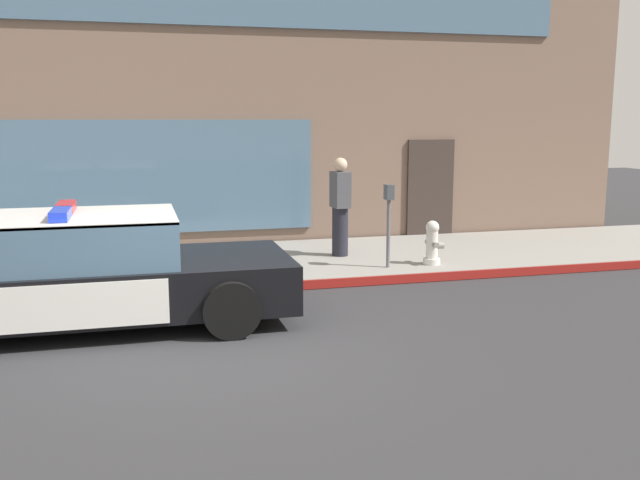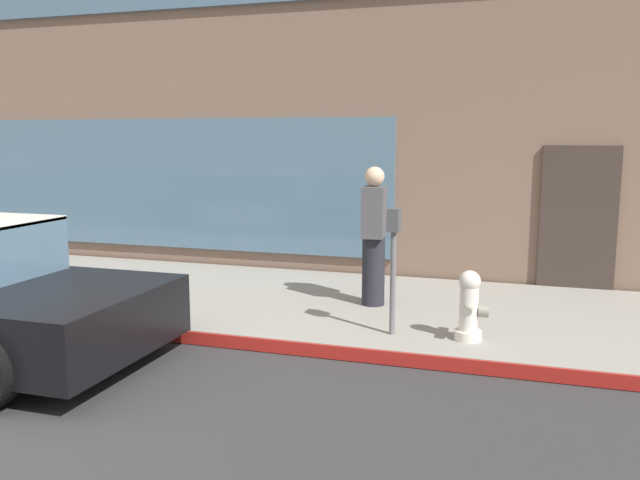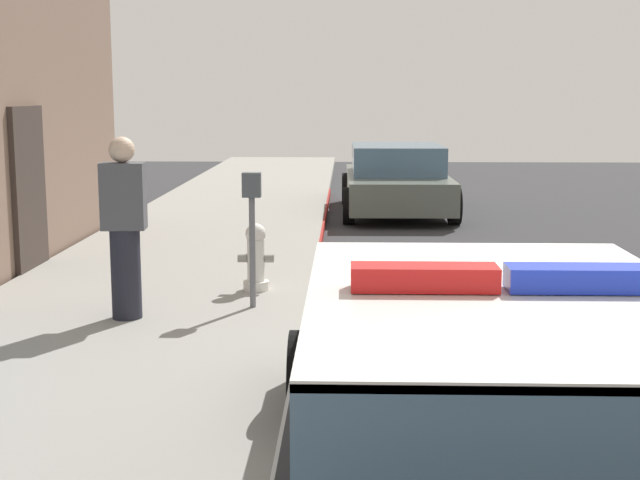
# 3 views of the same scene
# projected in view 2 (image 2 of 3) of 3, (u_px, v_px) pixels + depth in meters

# --- Properties ---
(sidewalk) EXTENTS (48.00, 3.42, 0.15)m
(sidewalk) POSITION_uv_depth(u_px,v_px,m) (186.00, 294.00, 8.96)
(sidewalk) COLOR gray
(sidewalk) RESTS_ON ground
(curb_red_paint) EXTENTS (28.80, 0.04, 0.14)m
(curb_red_paint) POSITION_uv_depth(u_px,v_px,m) (110.00, 329.00, 7.34)
(curb_red_paint) COLOR maroon
(curb_red_paint) RESTS_ON ground
(storefront_building) EXTENTS (21.22, 10.03, 6.59)m
(storefront_building) POSITION_uv_depth(u_px,v_px,m) (275.00, 90.00, 15.17)
(storefront_building) COLOR #7A6051
(storefront_building) RESTS_ON ground
(fire_hydrant) EXTENTS (0.34, 0.39, 0.73)m
(fire_hydrant) POSITION_uv_depth(u_px,v_px,m) (469.00, 306.00, 6.66)
(fire_hydrant) COLOR silver
(fire_hydrant) RESTS_ON sidewalk
(pedestrian_on_sidewalk) EXTENTS (0.29, 0.42, 1.71)m
(pedestrian_on_sidewalk) POSITION_uv_depth(u_px,v_px,m) (374.00, 236.00, 7.99)
(pedestrian_on_sidewalk) COLOR #23232D
(pedestrian_on_sidewalk) RESTS_ON sidewalk
(parking_meter) EXTENTS (0.12, 0.18, 1.34)m
(parking_meter) POSITION_uv_depth(u_px,v_px,m) (393.00, 248.00, 6.77)
(parking_meter) COLOR slate
(parking_meter) RESTS_ON sidewalk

